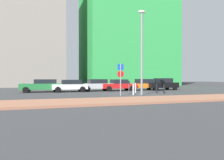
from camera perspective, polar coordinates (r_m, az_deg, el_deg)
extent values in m
plane|color=#38383A|center=(21.61, 5.83, -3.67)|extent=(120.00, 120.00, 0.00)
cube|color=#9E664C|center=(15.99, 14.95, -4.91)|extent=(40.00, 3.80, 0.14)
cube|color=#237238|center=(25.05, -18.26, -1.65)|extent=(4.70, 2.03, 0.65)
cube|color=black|center=(25.00, -17.33, -0.37)|extent=(2.45, 1.74, 0.47)
cylinder|color=black|center=(24.38, -22.09, -2.48)|extent=(0.65, 0.26, 0.64)
cylinder|color=black|center=(26.09, -21.54, -2.28)|extent=(0.65, 0.26, 0.64)
cylinder|color=black|center=(24.12, -14.72, -2.49)|extent=(0.65, 0.26, 0.64)
cylinder|color=black|center=(25.85, -14.65, -2.29)|extent=(0.65, 0.26, 0.64)
cube|color=white|center=(24.78, -11.29, -1.75)|extent=(3.94, 1.84, 0.56)
cube|color=black|center=(24.79, -10.86, -0.52)|extent=(2.15, 1.69, 0.50)
cylinder|color=black|center=(23.77, -14.26, -2.53)|extent=(0.64, 0.22, 0.64)
cylinder|color=black|center=(25.60, -14.49, -2.32)|extent=(0.64, 0.22, 0.64)
cylinder|color=black|center=(24.07, -7.88, -2.48)|extent=(0.64, 0.22, 0.64)
cylinder|color=black|center=(25.88, -8.56, -2.28)|extent=(0.64, 0.22, 0.64)
cube|color=#B7BABF|center=(25.91, -4.23, -1.59)|extent=(4.06, 1.99, 0.61)
cube|color=black|center=(25.94, -3.95, -0.35)|extent=(2.18, 1.76, 0.52)
cylinder|color=black|center=(24.71, -6.66, -2.41)|extent=(0.65, 0.25, 0.64)
cylinder|color=black|center=(26.46, -7.59, -2.21)|extent=(0.65, 0.25, 0.64)
cylinder|color=black|center=(25.49, -0.75, -2.31)|extent=(0.65, 0.25, 0.64)
cylinder|color=black|center=(27.19, -2.02, -2.14)|extent=(0.65, 0.25, 0.64)
cube|color=red|center=(26.53, 1.66, -1.58)|extent=(4.40, 1.86, 0.58)
cube|color=black|center=(26.55, 1.89, -0.39)|extent=(1.89, 1.68, 0.52)
cylinder|color=black|center=(25.21, -0.80, -2.34)|extent=(0.64, 0.23, 0.64)
cylinder|color=black|center=(26.92, -1.97, -2.16)|extent=(0.64, 0.23, 0.64)
cylinder|color=black|center=(26.27, 5.38, -2.23)|extent=(0.64, 0.23, 0.64)
cylinder|color=black|center=(27.91, 3.89, -2.07)|extent=(0.64, 0.23, 0.64)
cube|color=orange|center=(28.10, 7.97, -1.48)|extent=(4.38, 1.70, 0.56)
cube|color=black|center=(28.26, 8.72, -0.31)|extent=(2.20, 1.55, 0.58)
cylinder|color=black|center=(26.75, 5.84, -2.18)|extent=(0.64, 0.22, 0.64)
cylinder|color=black|center=(28.29, 4.52, -2.03)|extent=(0.64, 0.22, 0.64)
cylinder|color=black|center=(28.04, 11.44, -2.07)|extent=(0.64, 0.22, 0.64)
cylinder|color=black|center=(29.51, 9.89, -1.93)|extent=(0.64, 0.22, 0.64)
cube|color=black|center=(28.90, 13.20, -1.32)|extent=(4.39, 2.00, 0.68)
cube|color=black|center=(29.01, 13.55, -0.09)|extent=(2.11, 1.70, 0.57)
cylinder|color=black|center=(27.39, 11.72, -2.13)|extent=(0.65, 0.27, 0.64)
cylinder|color=black|center=(28.81, 9.86, -1.99)|extent=(0.65, 0.27, 0.64)
cylinder|color=black|center=(29.10, 16.49, -1.98)|extent=(0.65, 0.27, 0.64)
cylinder|color=black|center=(30.44, 14.52, -1.87)|extent=(0.65, 0.27, 0.64)
cylinder|color=gray|center=(19.07, 2.32, 0.08)|extent=(0.10, 0.10, 2.87)
cube|color=#1447B7|center=(19.10, 2.32, 3.48)|extent=(0.55, 0.08, 0.55)
cylinder|color=red|center=(19.07, 2.32, 1.60)|extent=(0.60, 0.08, 0.60)
cylinder|color=#4C4C51|center=(22.40, 4.56, -2.24)|extent=(0.08, 0.08, 1.01)
cube|color=black|center=(22.38, 4.56, -0.59)|extent=(0.18, 0.14, 0.28)
cylinder|color=gray|center=(20.12, 7.97, 6.83)|extent=(0.20, 0.20, 7.59)
ellipsoid|color=silver|center=(20.93, 7.99, 17.63)|extent=(0.70, 0.36, 0.30)
cylinder|color=#B7B7BC|center=(19.85, 5.74, -2.52)|extent=(0.16, 0.16, 1.05)
cylinder|color=black|center=(22.46, 11.88, -2.28)|extent=(0.13, 0.13, 0.98)
cylinder|color=#B7B7BC|center=(23.00, 6.30, -2.12)|extent=(0.15, 0.15, 1.04)
cylinder|color=black|center=(22.51, 13.71, -2.40)|extent=(0.15, 0.15, 0.87)
cube|color=green|center=(50.86, 3.50, 13.99)|extent=(18.92, 16.57, 26.86)
cube|color=gray|center=(47.18, -19.91, 13.50)|extent=(10.96, 15.66, 24.40)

